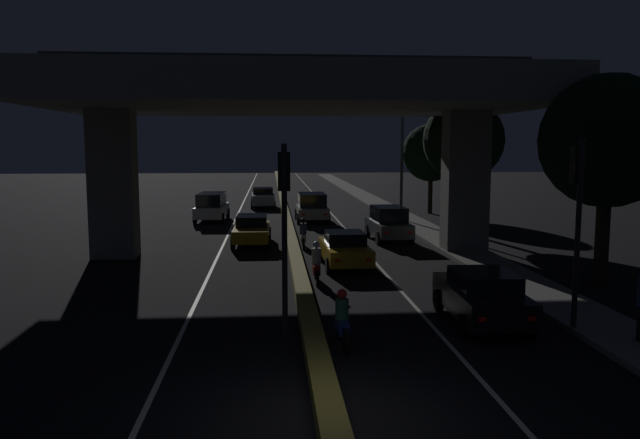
{
  "coord_description": "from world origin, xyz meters",
  "views": [
    {
      "loc": [
        -0.98,
        -10.4,
        4.81
      ],
      "look_at": [
        1.14,
        16.33,
        1.62
      ],
      "focal_mm": 35.0,
      "sensor_mm": 36.0,
      "label": 1
    }
  ],
  "objects_px": {
    "traffic_light_left_of_median": "(284,207)",
    "car_white_second_oncoming": "(212,206)",
    "motorcycle_white_filtering_far": "(303,235)",
    "traffic_light_right_of_median": "(577,201)",
    "car_black_lead": "(482,296)",
    "car_taxi_yellow_lead_oncoming": "(252,229)",
    "car_silver_third_oncoming": "(263,197)",
    "car_silver_fourth": "(312,206)",
    "motorcycle_red_filtering_mid": "(316,265)",
    "street_lamp": "(397,154)",
    "motorcycle_blue_filtering_near": "(342,322)",
    "car_grey_third": "(389,223)",
    "car_taxi_yellow_second": "(345,249)"
  },
  "relations": [
    {
      "from": "traffic_light_left_of_median",
      "to": "motorcycle_blue_filtering_near",
      "type": "relative_size",
      "value": 2.7
    },
    {
      "from": "car_silver_fourth",
      "to": "car_silver_third_oncoming",
      "type": "bearing_deg",
      "value": 18.39
    },
    {
      "from": "car_black_lead",
      "to": "car_taxi_yellow_second",
      "type": "relative_size",
      "value": 0.97
    },
    {
      "from": "car_grey_third",
      "to": "motorcycle_red_filtering_mid",
      "type": "distance_m",
      "value": 10.36
    },
    {
      "from": "car_white_second_oncoming",
      "to": "motorcycle_white_filtering_far",
      "type": "xyz_separation_m",
      "value": [
        5.28,
        -10.93,
        -0.37
      ]
    },
    {
      "from": "car_black_lead",
      "to": "motorcycle_white_filtering_far",
      "type": "xyz_separation_m",
      "value": [
        -4.15,
        12.99,
        -0.16
      ]
    },
    {
      "from": "motorcycle_blue_filtering_near",
      "to": "street_lamp",
      "type": "bearing_deg",
      "value": -16.53
    },
    {
      "from": "traffic_light_left_of_median",
      "to": "traffic_light_right_of_median",
      "type": "distance_m",
      "value": 7.42
    },
    {
      "from": "car_taxi_yellow_lead_oncoming",
      "to": "car_silver_third_oncoming",
      "type": "distance_m",
      "value": 18.35
    },
    {
      "from": "traffic_light_left_of_median",
      "to": "car_taxi_yellow_second",
      "type": "relative_size",
      "value": 1.13
    },
    {
      "from": "street_lamp",
      "to": "motorcycle_white_filtering_far",
      "type": "distance_m",
      "value": 12.08
    },
    {
      "from": "car_taxi_yellow_second",
      "to": "motorcycle_red_filtering_mid",
      "type": "bearing_deg",
      "value": 153.06
    },
    {
      "from": "street_lamp",
      "to": "car_black_lead",
      "type": "xyz_separation_m",
      "value": [
        -2.26,
        -22.54,
        -3.54
      ]
    },
    {
      "from": "traffic_light_left_of_median",
      "to": "car_black_lead",
      "type": "bearing_deg",
      "value": 9.74
    },
    {
      "from": "traffic_light_right_of_median",
      "to": "car_silver_fourth",
      "type": "height_order",
      "value": "traffic_light_right_of_median"
    },
    {
      "from": "car_white_second_oncoming",
      "to": "car_silver_third_oncoming",
      "type": "relative_size",
      "value": 1.12
    },
    {
      "from": "street_lamp",
      "to": "car_taxi_yellow_second",
      "type": "bearing_deg",
      "value": -109.4
    },
    {
      "from": "traffic_light_right_of_median",
      "to": "motorcycle_blue_filtering_near",
      "type": "distance_m",
      "value": 6.73
    },
    {
      "from": "car_white_second_oncoming",
      "to": "motorcycle_white_filtering_far",
      "type": "relative_size",
      "value": 2.48
    },
    {
      "from": "car_silver_third_oncoming",
      "to": "motorcycle_red_filtering_mid",
      "type": "xyz_separation_m",
      "value": [
        2.19,
        -27.14,
        -0.17
      ]
    },
    {
      "from": "car_silver_fourth",
      "to": "motorcycle_red_filtering_mid",
      "type": "distance_m",
      "value": 17.73
    },
    {
      "from": "car_grey_third",
      "to": "motorcycle_white_filtering_far",
      "type": "height_order",
      "value": "car_grey_third"
    },
    {
      "from": "street_lamp",
      "to": "car_black_lead",
      "type": "distance_m",
      "value": 22.92
    },
    {
      "from": "car_black_lead",
      "to": "car_taxi_yellow_lead_oncoming",
      "type": "xyz_separation_m",
      "value": [
        -6.6,
        14.28,
        -0.02
      ]
    },
    {
      "from": "traffic_light_left_of_median",
      "to": "car_grey_third",
      "type": "xyz_separation_m",
      "value": [
        5.62,
        15.8,
        -2.42
      ]
    },
    {
      "from": "car_grey_third",
      "to": "motorcycle_blue_filtering_near",
      "type": "bearing_deg",
      "value": 162.68
    },
    {
      "from": "traffic_light_right_of_median",
      "to": "car_black_lead",
      "type": "xyz_separation_m",
      "value": [
        -2.09,
        0.92,
        -2.64
      ]
    },
    {
      "from": "car_white_second_oncoming",
      "to": "motorcycle_blue_filtering_near",
      "type": "xyz_separation_m",
      "value": [
        5.44,
        -25.58,
        -0.36
      ]
    },
    {
      "from": "car_white_second_oncoming",
      "to": "traffic_light_left_of_median",
      "type": "bearing_deg",
      "value": 11.96
    },
    {
      "from": "traffic_light_right_of_median",
      "to": "car_black_lead",
      "type": "bearing_deg",
      "value": 156.29
    },
    {
      "from": "car_white_second_oncoming",
      "to": "motorcycle_red_filtering_mid",
      "type": "xyz_separation_m",
      "value": [
        5.35,
        -18.43,
        -0.35
      ]
    },
    {
      "from": "traffic_light_right_of_median",
      "to": "motorcycle_blue_filtering_near",
      "type": "xyz_separation_m",
      "value": [
        -6.08,
        -0.74,
        -2.8
      ]
    },
    {
      "from": "street_lamp",
      "to": "motorcycle_white_filtering_far",
      "type": "relative_size",
      "value": 3.92
    },
    {
      "from": "car_taxi_yellow_lead_oncoming",
      "to": "car_white_second_oncoming",
      "type": "relative_size",
      "value": 0.99
    },
    {
      "from": "car_taxi_yellow_second",
      "to": "motorcycle_red_filtering_mid",
      "type": "xyz_separation_m",
      "value": [
        -1.35,
        -2.87,
        -0.09
      ]
    },
    {
      "from": "car_silver_third_oncoming",
      "to": "car_taxi_yellow_lead_oncoming",
      "type": "bearing_deg",
      "value": -2.13
    },
    {
      "from": "traffic_light_left_of_median",
      "to": "motorcycle_red_filtering_mid",
      "type": "bearing_deg",
      "value": 78.91
    },
    {
      "from": "car_black_lead",
      "to": "motorcycle_white_filtering_far",
      "type": "height_order",
      "value": "car_black_lead"
    },
    {
      "from": "car_silver_fourth",
      "to": "car_grey_third",
      "type": "bearing_deg",
      "value": -158.36
    },
    {
      "from": "car_silver_third_oncoming",
      "to": "car_silver_fourth",
      "type": "bearing_deg",
      "value": 17.65
    },
    {
      "from": "traffic_light_left_of_median",
      "to": "car_black_lead",
      "type": "height_order",
      "value": "traffic_light_left_of_median"
    },
    {
      "from": "traffic_light_left_of_median",
      "to": "motorcycle_red_filtering_mid",
      "type": "xyz_separation_m",
      "value": [
        1.26,
        6.41,
        -2.69
      ]
    },
    {
      "from": "traffic_light_left_of_median",
      "to": "car_white_second_oncoming",
      "type": "xyz_separation_m",
      "value": [
        -4.09,
        24.83,
        -2.35
      ]
    },
    {
      "from": "traffic_light_left_of_median",
      "to": "traffic_light_right_of_median",
      "type": "height_order",
      "value": "traffic_light_right_of_median"
    },
    {
      "from": "traffic_light_right_of_median",
      "to": "car_black_lead",
      "type": "height_order",
      "value": "traffic_light_right_of_median"
    },
    {
      "from": "car_taxi_yellow_second",
      "to": "car_silver_fourth",
      "type": "height_order",
      "value": "car_silver_fourth"
    },
    {
      "from": "street_lamp",
      "to": "motorcycle_red_filtering_mid",
      "type": "distance_m",
      "value": 18.56
    },
    {
      "from": "car_taxi_yellow_lead_oncoming",
      "to": "car_white_second_oncoming",
      "type": "bearing_deg",
      "value": -162.94
    },
    {
      "from": "motorcycle_white_filtering_far",
      "to": "motorcycle_red_filtering_mid",
      "type": "bearing_deg",
      "value": -178.27
    },
    {
      "from": "street_lamp",
      "to": "motorcycle_blue_filtering_near",
      "type": "height_order",
      "value": "street_lamp"
    }
  ]
}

